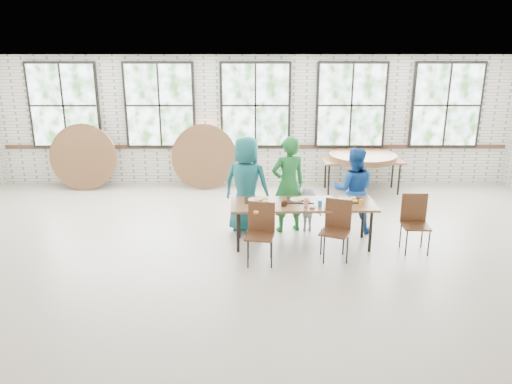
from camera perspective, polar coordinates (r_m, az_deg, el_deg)
room at (r=11.62m, az=-0.06°, el=9.65°), size 12.00×12.00×12.00m
dining_table at (r=8.34m, az=5.41°, el=-1.61°), size 2.42×0.86×0.74m
chair_near_left at (r=7.74m, az=0.54°, el=-4.08°), size 0.48×0.47×0.95m
chair_near_right at (r=7.98m, az=9.18°, el=-3.64°), size 0.55×0.54×0.95m
chair_spare at (r=8.55m, az=17.68°, el=-2.82°), size 0.44×0.42×0.95m
adult_teal at (r=8.86m, az=-1.10°, el=0.83°), size 0.98×0.79×1.73m
adult_green at (r=8.88m, az=3.70°, el=0.85°), size 0.73×0.60×1.74m
toddler at (r=9.06m, az=5.90°, el=-1.96°), size 0.55×0.34×0.81m
adult_blue at (r=9.07m, az=11.06°, el=0.23°), size 0.84×0.71×1.54m
storage_table at (r=11.49m, az=12.05°, el=3.37°), size 1.83×0.83×0.74m
tabletop_clutter at (r=8.30m, az=6.15°, el=-1.16°), size 1.94×0.62×0.11m
round_tops_stacked at (r=11.46m, az=12.09°, el=3.95°), size 1.50×1.50×0.13m
round_tops_leaning at (r=11.90m, az=-14.93°, el=3.89°), size 4.33×0.50×1.49m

